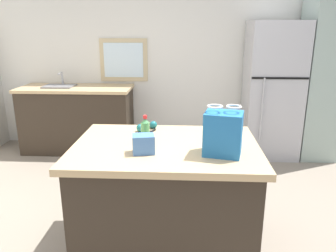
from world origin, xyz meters
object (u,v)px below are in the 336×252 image
(small_box, at_px, (143,144))
(bottle, at_px, (145,130))
(tall_cabinet, at_px, (320,79))
(ear_defenders, at_px, (147,127))
(kitchen_island, at_px, (166,198))
(refrigerator, at_px, (272,91))
(shopping_bag, at_px, (223,133))

(small_box, height_order, bottle, bottle)
(tall_cabinet, height_order, bottle, tall_cabinet)
(bottle, relative_size, ear_defenders, 0.93)
(kitchen_island, distance_m, small_box, 0.55)
(ear_defenders, bearing_deg, kitchen_island, -62.52)
(refrigerator, xyz_separation_m, small_box, (-1.43, -2.31, 0.05))
(shopping_bag, distance_m, small_box, 0.54)
(refrigerator, relative_size, ear_defenders, 8.40)
(kitchen_island, relative_size, ear_defenders, 6.36)
(small_box, xyz_separation_m, bottle, (-0.02, 0.25, 0.02))
(refrigerator, xyz_separation_m, shopping_bag, (-0.89, -2.31, 0.14))
(bottle, height_order, ear_defenders, bottle)
(tall_cabinet, distance_m, small_box, 3.08)
(tall_cabinet, distance_m, ear_defenders, 2.74)
(kitchen_island, relative_size, bottle, 6.83)
(shopping_bag, distance_m, bottle, 0.60)
(kitchen_island, height_order, small_box, small_box)
(shopping_bag, relative_size, small_box, 2.29)
(refrigerator, xyz_separation_m, bottle, (-1.44, -2.06, 0.07))
(ear_defenders, bearing_deg, refrigerator, 50.79)
(bottle, bearing_deg, shopping_bag, -24.13)
(kitchen_island, bearing_deg, small_box, -128.40)
(tall_cabinet, xyz_separation_m, small_box, (-2.03, -2.31, -0.11))
(refrigerator, bearing_deg, small_box, -121.66)
(ear_defenders, bearing_deg, small_box, -85.88)
(refrigerator, relative_size, small_box, 12.13)
(ear_defenders, bearing_deg, bottle, -85.68)
(small_box, height_order, ear_defenders, small_box)
(kitchen_island, xyz_separation_m, tall_cabinet, (1.89, 2.14, 0.61))
(refrigerator, relative_size, shopping_bag, 5.30)
(refrigerator, distance_m, bottle, 2.52)
(small_box, bearing_deg, ear_defenders, 94.12)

